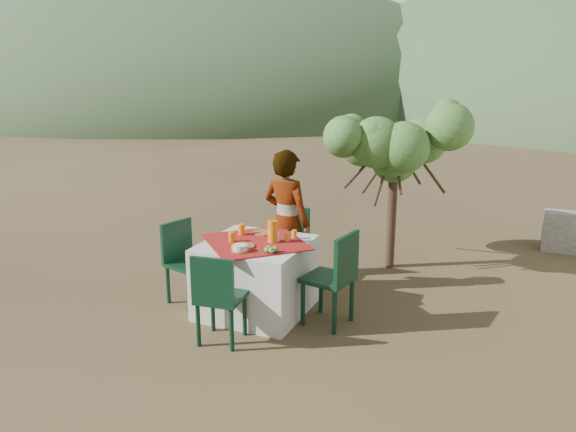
% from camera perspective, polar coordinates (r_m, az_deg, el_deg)
% --- Properties ---
extents(ground, '(160.00, 160.00, 0.00)m').
position_cam_1_polar(ground, '(5.89, 1.38, -10.02)').
color(ground, '#3D2D1C').
rests_on(ground, ground).
extents(table, '(1.30, 1.30, 0.76)m').
position_cam_1_polar(table, '(5.85, -3.28, -6.16)').
color(table, silver).
rests_on(table, ground).
extents(chair_far, '(0.41, 0.41, 0.87)m').
position_cam_1_polar(chair_far, '(6.71, 0.25, -2.46)').
color(chair_far, black).
rests_on(chair_far, ground).
extents(chair_near, '(0.45, 0.45, 0.87)m').
position_cam_1_polar(chair_near, '(5.15, -7.15, -7.98)').
color(chair_near, black).
rests_on(chair_near, ground).
extents(chair_left, '(0.50, 0.50, 0.88)m').
position_cam_1_polar(chair_left, '(6.17, -10.51, -4.20)').
color(chair_left, black).
rests_on(chair_left, ground).
extents(chair_right, '(0.51, 0.51, 0.95)m').
position_cam_1_polar(chair_right, '(5.50, 4.83, -5.96)').
color(chair_right, black).
rests_on(chair_right, ground).
extents(person, '(0.67, 0.52, 1.62)m').
position_cam_1_polar(person, '(6.27, -0.13, -0.55)').
color(person, '#8C6651').
rests_on(person, ground).
extents(shrub_tree, '(1.57, 1.54, 1.85)m').
position_cam_1_polar(shrub_tree, '(7.05, 11.32, 6.27)').
color(shrub_tree, '#412C20').
rests_on(shrub_tree, ground).
extents(hill_near_left, '(40.00, 40.00, 16.00)m').
position_cam_1_polar(hill_near_left, '(40.34, -6.84, 11.16)').
color(hill_near_left, '#334D2B').
rests_on(hill_near_left, ground).
extents(hill_far_center, '(60.00, 60.00, 24.00)m').
position_cam_1_polar(hill_far_center, '(57.34, 17.37, 11.64)').
color(hill_far_center, slate).
rests_on(hill_far_center, ground).
extents(plate_far, '(0.25, 0.25, 0.01)m').
position_cam_1_polar(plate_far, '(6.01, -2.43, -1.67)').
color(plate_far, brown).
rests_on(plate_far, table).
extents(plate_near, '(0.24, 0.24, 0.01)m').
position_cam_1_polar(plate_near, '(5.57, -4.63, -3.06)').
color(plate_near, brown).
rests_on(plate_near, table).
extents(glass_far, '(0.07, 0.07, 0.12)m').
position_cam_1_polar(glass_far, '(5.95, -4.73, -1.36)').
color(glass_far, orange).
rests_on(glass_far, table).
extents(glass_near, '(0.06, 0.06, 0.10)m').
position_cam_1_polar(glass_near, '(5.72, -5.75, -2.13)').
color(glass_near, orange).
rests_on(glass_near, table).
extents(juice_pitcher, '(0.10, 0.10, 0.22)m').
position_cam_1_polar(juice_pitcher, '(5.67, -1.56, -1.57)').
color(juice_pitcher, orange).
rests_on(juice_pitcher, table).
extents(bowl_plate, '(0.18, 0.18, 0.01)m').
position_cam_1_polar(bowl_plate, '(5.43, -4.87, -3.52)').
color(bowl_plate, brown).
rests_on(bowl_plate, table).
extents(white_bowl, '(0.14, 0.14, 0.05)m').
position_cam_1_polar(white_bowl, '(5.42, -4.88, -3.20)').
color(white_bowl, white).
rests_on(white_bowl, bowl_plate).
extents(jar_left, '(0.06, 0.06, 0.09)m').
position_cam_1_polar(jar_left, '(5.71, -0.06, -2.17)').
color(jar_left, orange).
rests_on(jar_left, table).
extents(jar_right, '(0.05, 0.05, 0.08)m').
position_cam_1_polar(jar_right, '(5.82, 0.65, -1.83)').
color(jar_right, orange).
rests_on(jar_right, table).
extents(napkin_holder, '(0.08, 0.05, 0.10)m').
position_cam_1_polar(napkin_holder, '(5.70, -1.28, -2.13)').
color(napkin_holder, white).
rests_on(napkin_holder, table).
extents(fruit_cluster, '(0.12, 0.11, 0.06)m').
position_cam_1_polar(fruit_cluster, '(5.37, -1.76, -3.41)').
color(fruit_cluster, '#5B9A38').
rests_on(fruit_cluster, table).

